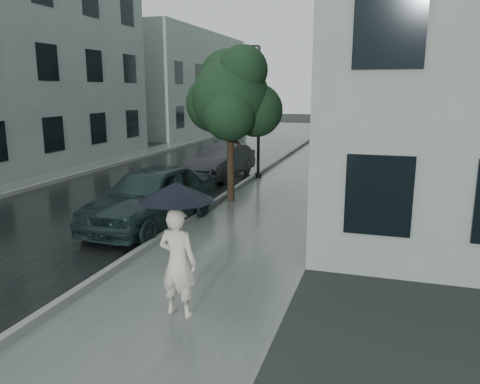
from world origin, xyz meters
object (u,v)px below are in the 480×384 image
(pedestrian, at_px, (178,262))
(car_far, at_px, (221,161))
(street_tree, at_px, (231,97))
(car_near, at_px, (151,196))
(lamp_post, at_px, (255,103))

(pedestrian, distance_m, car_far, 11.73)
(street_tree, height_order, car_far, street_tree)
(street_tree, bearing_deg, car_near, -109.24)
(car_near, bearing_deg, street_tree, 76.28)
(car_near, xyz_separation_m, car_far, (-0.49, 6.87, -0.12))
(car_near, bearing_deg, pedestrian, -52.34)
(pedestrian, xyz_separation_m, car_far, (-3.26, 11.27, -0.21))
(pedestrian, height_order, car_far, pedestrian)
(pedestrian, xyz_separation_m, car_near, (-2.77, 4.41, -0.09))
(pedestrian, distance_m, lamp_post, 12.05)
(pedestrian, bearing_deg, lamp_post, -74.24)
(street_tree, relative_size, car_near, 1.04)
(lamp_post, height_order, car_far, lamp_post)
(pedestrian, bearing_deg, street_tree, -71.87)
(car_near, distance_m, car_far, 6.88)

